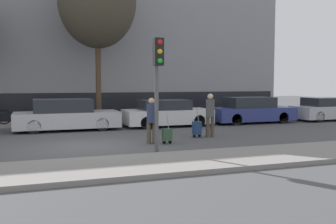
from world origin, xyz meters
name	(u,v)px	position (x,y,z in m)	size (l,w,h in m)	color
ground_plane	(87,146)	(0.00, 0.00, 0.00)	(80.00, 80.00, 0.00)	#4C4C4F
sidewalk_near	(106,168)	(0.00, -3.75, 0.06)	(28.00, 2.50, 0.12)	gray
sidewalk_far	(69,124)	(0.00, 7.00, 0.06)	(28.00, 3.00, 0.12)	gray
building_facade	(62,39)	(0.00, 10.77, 4.79)	(28.00, 3.19, 9.60)	gray
parked_car_1	(66,116)	(-0.31, 4.73, 0.67)	(4.66, 1.91, 1.43)	#B7BABF
parked_car_2	(167,114)	(4.54, 4.69, 0.63)	(4.33, 1.89, 1.32)	silver
parked_car_3	(251,111)	(9.39, 4.68, 0.66)	(4.57, 1.82, 1.40)	navy
parked_car_4	(326,109)	(14.28, 4.46, 0.63)	(3.99, 1.80, 1.33)	#B7BABF
pedestrian_left	(152,118)	(2.24, -0.28, 0.93)	(0.34, 0.34, 1.64)	#4C4233
trolley_left	(167,135)	(2.76, -0.46, 0.33)	(0.34, 0.29, 1.09)	#335138
pedestrian_right	(210,112)	(4.95, 0.58, 0.99)	(0.35, 0.34, 1.74)	#4C4233
trolley_right	(197,128)	(4.40, 0.64, 0.38)	(0.34, 0.29, 1.18)	navy
traffic_light	(158,72)	(1.80, -2.36, 2.48)	(0.28, 0.47, 3.46)	#515154
bare_tree_down_street	(97,1)	(1.49, 6.71, 6.36)	(3.99, 3.99, 8.70)	#4C3826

